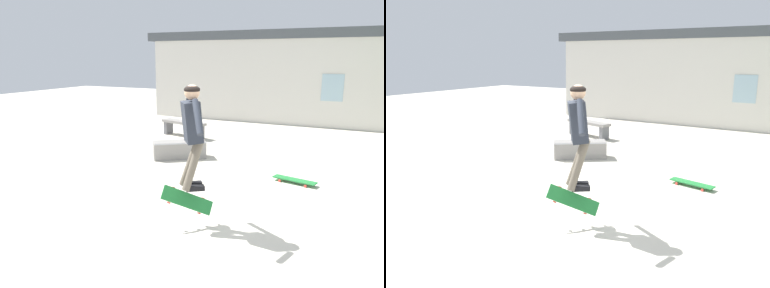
# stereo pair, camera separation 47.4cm
# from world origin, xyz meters

# --- Properties ---
(ground_plane) EXTENTS (40.00, 40.00, 0.00)m
(ground_plane) POSITION_xyz_m (0.00, 0.00, 0.00)
(ground_plane) COLOR beige
(building_backdrop) EXTENTS (12.85, 0.52, 4.43)m
(building_backdrop) POSITION_xyz_m (0.04, 8.83, 1.75)
(building_backdrop) COLOR beige
(building_backdrop) RESTS_ON ground_plane
(park_bench) EXTENTS (1.58, 0.75, 0.48)m
(park_bench) POSITION_xyz_m (-3.11, 5.28, 0.35)
(park_bench) COLOR gray
(park_bench) RESTS_ON ground_plane
(skate_ledge) EXTENTS (1.27, 1.09, 0.42)m
(skate_ledge) POSITION_xyz_m (-2.05, 3.01, 0.21)
(skate_ledge) COLOR gray
(skate_ledge) RESTS_ON ground_plane
(skater) EXTENTS (0.75, 0.97, 1.47)m
(skater) POSITION_xyz_m (-0.14, -0.21, 1.45)
(skater) COLOR #282D38
(skateboard_flipping) EXTENTS (0.58, 0.57, 0.50)m
(skateboard_flipping) POSITION_xyz_m (-0.20, -0.25, 0.39)
(skateboard_flipping) COLOR #237F38
(skateboard_resting) EXTENTS (0.87, 0.37, 0.08)m
(skateboard_resting) POSITION_xyz_m (0.83, 2.33, 0.07)
(skateboard_resting) COLOR #237F38
(skateboard_resting) RESTS_ON ground_plane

